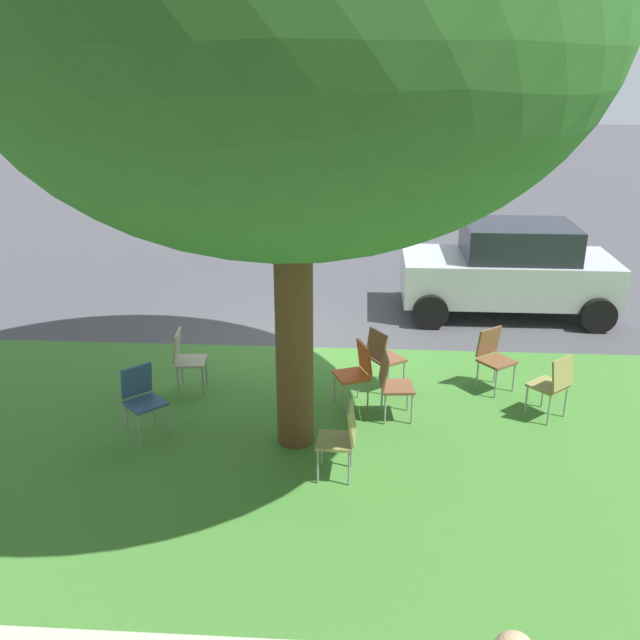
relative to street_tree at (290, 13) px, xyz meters
name	(u,v)px	position (x,y,z in m)	size (l,w,h in m)	color
ground	(296,342)	(0.28, -3.09, -4.78)	(80.00, 80.00, 0.00)	#424247
grass_verge	(271,444)	(0.28, 0.11, -4.78)	(48.00, 6.00, 0.01)	#3D752D
street_tree	(290,13)	(0.00, 0.00, 0.00)	(6.45, 6.45, 7.17)	brown
chair_0	(383,354)	(-1.08, -1.49, -4.26)	(0.58, 0.58, 0.88)	brown
chair_1	(493,355)	(-2.60, -1.59, -4.26)	(0.58, 0.59, 0.88)	brown
chair_2	(342,435)	(-0.58, 0.73, -4.26)	(0.44, 0.44, 0.88)	olive
chair_3	(142,396)	(1.88, -0.05, -4.26)	(0.59, 0.59, 0.88)	#335184
chair_4	(356,370)	(-0.72, -0.97, -4.26)	(0.54, 0.54, 0.88)	#C64C1E
chair_5	(554,382)	(-3.22, -0.76, -4.26)	(0.59, 0.59, 0.88)	olive
chair_6	(392,381)	(-1.17, -0.64, -4.26)	(0.46, 0.45, 0.88)	brown
chair_7	(185,356)	(1.64, -1.27, -4.26)	(0.46, 0.45, 0.88)	#ADA393
parked_car	(509,269)	(-3.38, -4.73, -3.94)	(3.70, 1.92, 1.65)	#ADB2B7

